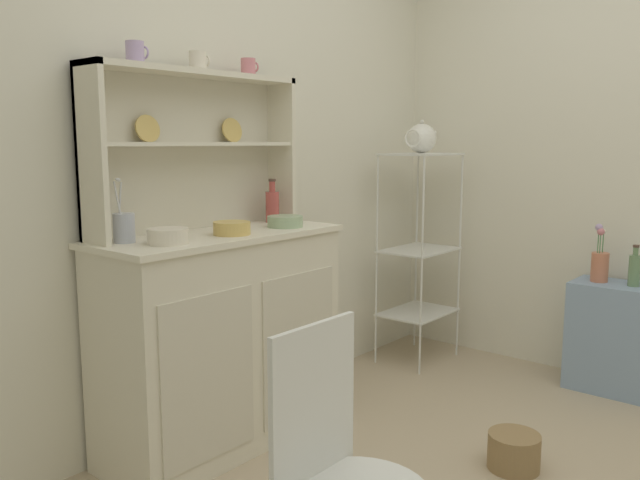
{
  "coord_description": "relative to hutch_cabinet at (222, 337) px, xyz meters",
  "views": [
    {
      "loc": [
        -2.03,
        -0.65,
        1.29
      ],
      "look_at": [
        0.08,
        1.12,
        0.87
      ],
      "focal_mm": 36.35,
      "sensor_mm": 36.0,
      "label": 1
    }
  ],
  "objects": [
    {
      "name": "bowl_floral_medium",
      "position": [
        0.0,
        -0.07,
        0.47
      ],
      "size": [
        0.15,
        0.15,
        0.05
      ],
      "primitive_type": "cylinder",
      "color": "#DBB760",
      "rests_on": "hutch_cabinet"
    },
    {
      "name": "hutch_cabinet",
      "position": [
        0.0,
        0.0,
        0.0
      ],
      "size": [
        1.09,
        0.45,
        0.92
      ],
      "color": "silver",
      "rests_on": "ground"
    },
    {
      "name": "porcelain_teapot",
      "position": [
        1.47,
        -0.06,
        0.84
      ],
      "size": [
        0.26,
        0.17,
        0.19
      ],
      "color": "white",
      "rests_on": "bakers_rack"
    },
    {
      "name": "utensil_jar",
      "position": [
        -0.4,
        0.08,
        0.5
      ],
      "size": [
        0.08,
        0.08,
        0.24
      ],
      "color": "#B2B7C6",
      "rests_on": "hutch_cabinet"
    },
    {
      "name": "bakers_rack",
      "position": [
        1.47,
        -0.06,
        0.27
      ],
      "size": [
        0.45,
        0.32,
        1.23
      ],
      "color": "silver",
      "rests_on": "ground"
    },
    {
      "name": "floor_basket",
      "position": [
        0.58,
        -1.06,
        -0.4
      ],
      "size": [
        0.21,
        0.21,
        0.14
      ],
      "primitive_type": "cylinder",
      "color": "#93754C",
      "rests_on": "ground"
    },
    {
      "name": "wall_back",
      "position": [
        0.27,
        0.26,
        0.78
      ],
      "size": [
        3.84,
        0.05,
        2.5
      ],
      "primitive_type": "cube",
      "color": "silver",
      "rests_on": "ground"
    },
    {
      "name": "hutch_shelf_unit",
      "position": [
        0.0,
        0.16,
        0.84
      ],
      "size": [
        1.01,
        0.18,
        0.66
      ],
      "color": "beige",
      "rests_on": "hutch_cabinet"
    },
    {
      "name": "side_shelf_blue",
      "position": [
        1.71,
        -1.13,
        -0.19
      ],
      "size": [
        0.28,
        0.48,
        0.57
      ],
      "primitive_type": "cube",
      "color": "#849EBC",
      "rests_on": "ground"
    },
    {
      "name": "bowl_mixing_large",
      "position": [
        -0.32,
        -0.07,
        0.48
      ],
      "size": [
        0.15,
        0.15,
        0.06
      ],
      "primitive_type": "cylinder",
      "color": "silver",
      "rests_on": "hutch_cabinet"
    },
    {
      "name": "cup_rose_2",
      "position": [
        0.3,
        0.12,
        1.15
      ],
      "size": [
        0.08,
        0.07,
        0.08
      ],
      "color": "#D17A84",
      "rests_on": "hutch_shelf_unit"
    },
    {
      "name": "flower_vase",
      "position": [
        1.7,
        -1.01,
        0.19
      ],
      "size": [
        0.09,
        0.09,
        0.3
      ],
      "color": "#C67556",
      "rests_on": "side_shelf_blue"
    },
    {
      "name": "oil_bottle",
      "position": [
        1.71,
        -1.18,
        0.18
      ],
      "size": [
        0.06,
        0.06,
        0.21
      ],
      "color": "#6B8C60",
      "rests_on": "side_shelf_blue"
    },
    {
      "name": "cup_cream_1",
      "position": [
        0.01,
        0.12,
        1.15
      ],
      "size": [
        0.09,
        0.07,
        0.08
      ],
      "color": "silver",
      "rests_on": "hutch_shelf_unit"
    },
    {
      "name": "jam_bottle",
      "position": [
        0.4,
        0.09,
        0.53
      ],
      "size": [
        0.06,
        0.06,
        0.2
      ],
      "color": "#B74C47",
      "rests_on": "hutch_cabinet"
    },
    {
      "name": "cup_lilac_0",
      "position": [
        -0.29,
        0.12,
        1.15
      ],
      "size": [
        0.08,
        0.07,
        0.08
      ],
      "color": "#B79ECC",
      "rests_on": "hutch_shelf_unit"
    },
    {
      "name": "wire_chair",
      "position": [
        -0.61,
        -1.11,
        0.05
      ],
      "size": [
        0.36,
        0.36,
        0.85
      ],
      "rotation": [
        0.0,
        0.0,
        -0.59
      ],
      "color": "white",
      "rests_on": "ground"
    },
    {
      "name": "bowl_cream_small",
      "position": [
        0.32,
        -0.07,
        0.47
      ],
      "size": [
        0.16,
        0.16,
        0.05
      ],
      "primitive_type": "cylinder",
      "color": "#9EB78E",
      "rests_on": "hutch_cabinet"
    }
  ]
}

